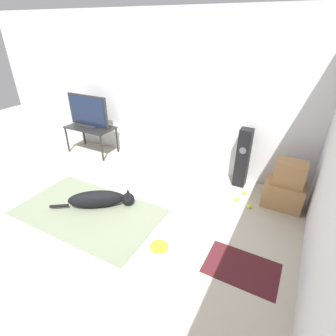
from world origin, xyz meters
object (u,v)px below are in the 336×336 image
at_px(dog, 100,199).
at_px(floor_speaker, 243,158).
at_px(frisbee, 159,246).
at_px(cardboard_box_lower, 283,194).
at_px(tv, 88,112).
at_px(tennis_ball_by_boxes, 237,200).
at_px(tennis_ball_near_speaker, 245,193).
at_px(tennis_ball_loose_on_carpet, 250,206).
at_px(cardboard_box_upper, 290,173).
at_px(tv_stand, 91,130).

height_order(dog, floor_speaker, floor_speaker).
height_order(frisbee, floor_speaker, floor_speaker).
relative_size(cardboard_box_lower, tv, 0.59).
xyz_separation_m(tennis_ball_by_boxes, tennis_ball_near_speaker, (0.06, 0.24, 0.00)).
height_order(tennis_ball_by_boxes, tennis_ball_loose_on_carpet, same).
distance_m(dog, tennis_ball_by_boxes, 1.99).
xyz_separation_m(tennis_ball_by_boxes, tennis_ball_loose_on_carpet, (0.21, -0.07, 0.00)).
distance_m(dog, cardboard_box_lower, 2.60).
xyz_separation_m(cardboard_box_upper, tennis_ball_loose_on_carpet, (-0.40, -0.28, -0.51)).
distance_m(dog, floor_speaker, 2.24).
relative_size(tv_stand, tennis_ball_loose_on_carpet, 14.52).
bearing_deg(tennis_ball_by_boxes, cardboard_box_lower, 19.96).
bearing_deg(tennis_ball_near_speaker, frisbee, -111.51).
bearing_deg(frisbee, cardboard_box_upper, 52.93).
bearing_deg(tennis_ball_loose_on_carpet, frisbee, -121.26).
height_order(floor_speaker, tv, tv).
bearing_deg(cardboard_box_upper, tennis_ball_near_speaker, 177.20).
distance_m(tv, tennis_ball_loose_on_carpet, 3.39).
relative_size(tv, tennis_ball_by_boxes, 13.79).
xyz_separation_m(dog, tennis_ball_loose_on_carpet, (1.89, 0.98, -0.10)).
height_order(cardboard_box_upper, tennis_ball_by_boxes, cardboard_box_upper).
relative_size(cardboard_box_upper, floor_speaker, 0.42).
bearing_deg(tennis_ball_near_speaker, tennis_ball_loose_on_carpet, -64.13).
bearing_deg(cardboard_box_lower, tennis_ball_loose_on_carpet, -143.83).
bearing_deg(tv, cardboard_box_lower, -1.80).
bearing_deg(frisbee, floor_speaker, 75.69).
relative_size(cardboard_box_lower, tennis_ball_near_speaker, 8.10).
relative_size(cardboard_box_lower, tv_stand, 0.56).
xyz_separation_m(cardboard_box_upper, tennis_ball_near_speaker, (-0.55, 0.03, -0.51)).
xyz_separation_m(floor_speaker, tennis_ball_loose_on_carpet, (0.30, -0.56, -0.44)).
relative_size(tv_stand, tennis_ball_near_speaker, 14.52).
xyz_separation_m(cardboard_box_upper, tv_stand, (-3.67, 0.11, -0.08)).
xyz_separation_m(tv_stand, tennis_ball_near_speaker, (3.12, -0.09, -0.44)).
bearing_deg(cardboard_box_lower, tennis_ball_near_speaker, 177.19).
bearing_deg(floor_speaker, cardboard_box_lower, -22.47).
relative_size(cardboard_box_upper, tv_stand, 0.42).
distance_m(frisbee, cardboard_box_upper, 2.01).
height_order(tv_stand, tennis_ball_loose_on_carpet, tv_stand).
bearing_deg(cardboard_box_lower, floor_speaker, 157.53).
xyz_separation_m(dog, floor_speaker, (1.59, 1.54, 0.34)).
relative_size(frisbee, tv, 0.23).
bearing_deg(tv, cardboard_box_upper, -1.80).
height_order(dog, tv, tv).
relative_size(cardboard_box_upper, tennis_ball_near_speaker, 6.08).
relative_size(floor_speaker, tv, 1.05).
bearing_deg(frisbee, tv, 146.44).
bearing_deg(dog, tennis_ball_loose_on_carpet, 27.41).
bearing_deg(tennis_ball_near_speaker, tv, 178.37).
relative_size(cardboard_box_upper, tennis_ball_loose_on_carpet, 6.08).
distance_m(frisbee, tennis_ball_loose_on_carpet, 1.48).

